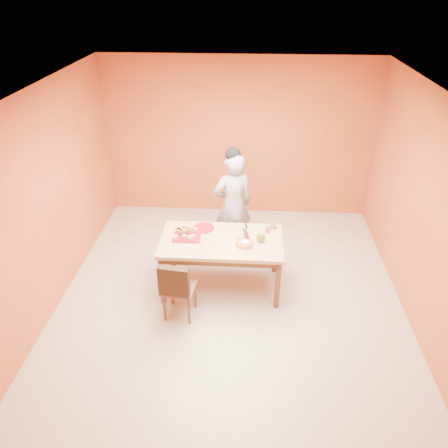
# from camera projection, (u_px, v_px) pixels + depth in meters

# --- Properties ---
(floor) EXTENTS (5.00, 5.00, 0.00)m
(floor) POSITION_uv_depth(u_px,v_px,m) (230.00, 298.00, 5.84)
(floor) COLOR #BAB29F
(floor) RESTS_ON ground
(ceiling) EXTENTS (5.00, 5.00, 0.00)m
(ceiling) POSITION_uv_depth(u_px,v_px,m) (232.00, 94.00, 4.48)
(ceiling) COLOR silver
(ceiling) RESTS_ON wall_back
(wall_back) EXTENTS (4.50, 0.00, 4.50)m
(wall_back) POSITION_uv_depth(u_px,v_px,m) (239.00, 139.00, 7.31)
(wall_back) COLOR #C3602D
(wall_back) RESTS_ON floor
(wall_left) EXTENTS (0.00, 5.00, 5.00)m
(wall_left) POSITION_uv_depth(u_px,v_px,m) (46.00, 204.00, 5.28)
(wall_left) COLOR #C3602D
(wall_left) RESTS_ON floor
(wall_right) EXTENTS (0.00, 5.00, 5.00)m
(wall_right) POSITION_uv_depth(u_px,v_px,m) (426.00, 215.00, 5.03)
(wall_right) COLOR #C3602D
(wall_right) RESTS_ON floor
(dining_table) EXTENTS (1.60, 0.90, 0.76)m
(dining_table) POSITION_uv_depth(u_px,v_px,m) (221.00, 246.00, 5.73)
(dining_table) COLOR tan
(dining_table) RESTS_ON floor
(dining_chair) EXTENTS (0.44, 0.50, 0.84)m
(dining_chair) POSITION_uv_depth(u_px,v_px,m) (179.00, 287.00, 5.34)
(dining_chair) COLOR brown
(dining_chair) RESTS_ON floor
(pastry_pile) EXTENTS (0.32, 0.32, 0.10)m
(pastry_pile) POSITION_uv_depth(u_px,v_px,m) (187.00, 231.00, 5.73)
(pastry_pile) COLOR tan
(pastry_pile) RESTS_ON pastry_platter
(person) EXTENTS (0.69, 0.58, 1.62)m
(person) POSITION_uv_depth(u_px,v_px,m) (233.00, 205.00, 6.41)
(person) COLOR gray
(person) RESTS_ON floor
(pastry_platter) EXTENTS (0.36, 0.36, 0.02)m
(pastry_platter) POSITION_uv_depth(u_px,v_px,m) (187.00, 235.00, 5.76)
(pastry_platter) COLOR maroon
(pastry_platter) RESTS_ON dining_table
(red_dinner_plate) EXTENTS (0.36, 0.36, 0.02)m
(red_dinner_plate) POSITION_uv_depth(u_px,v_px,m) (204.00, 228.00, 5.93)
(red_dinner_plate) COLOR maroon
(red_dinner_plate) RESTS_ON dining_table
(white_cake_plate) EXTENTS (0.36, 0.36, 0.01)m
(white_cake_plate) POSITION_uv_depth(u_px,v_px,m) (245.00, 246.00, 5.55)
(white_cake_plate) COLOR white
(white_cake_plate) RESTS_ON dining_table
(sponge_cake) EXTENTS (0.27, 0.27, 0.06)m
(sponge_cake) POSITION_uv_depth(u_px,v_px,m) (245.00, 243.00, 5.53)
(sponge_cake) COLOR orange
(sponge_cake) RESTS_ON white_cake_plate
(cake_server) EXTENTS (0.11, 0.29, 0.01)m
(cake_server) POSITION_uv_depth(u_px,v_px,m) (246.00, 234.00, 5.67)
(cake_server) COLOR silver
(cake_server) RESTS_ON sponge_cake
(egg_ornament) EXTENTS (0.13, 0.11, 0.14)m
(egg_ornament) POSITION_uv_depth(u_px,v_px,m) (261.00, 237.00, 5.60)
(egg_ornament) COLOR olive
(egg_ornament) RESTS_ON dining_table
(magenta_glass) EXTENTS (0.07, 0.07, 0.09)m
(magenta_glass) POSITION_uv_depth(u_px,v_px,m) (267.00, 230.00, 5.81)
(magenta_glass) COLOR #DD2164
(magenta_glass) RESTS_ON dining_table
(checker_tin) EXTENTS (0.12, 0.12, 0.03)m
(checker_tin) POSITION_uv_depth(u_px,v_px,m) (273.00, 227.00, 5.94)
(checker_tin) COLOR #35200E
(checker_tin) RESTS_ON dining_table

